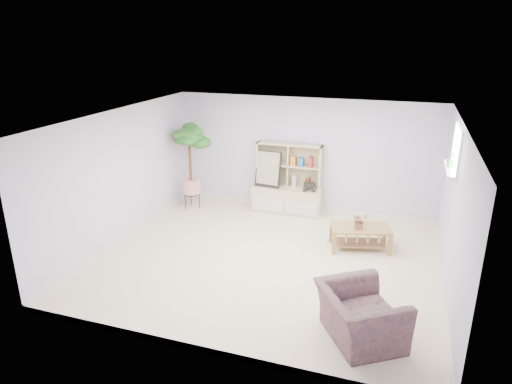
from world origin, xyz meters
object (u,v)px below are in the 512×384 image
(coffee_table, at_px, (360,238))
(armchair, at_px, (360,312))
(storage_unit, at_px, (288,179))
(floor_tree, at_px, (190,167))

(coffee_table, bearing_deg, armchair, -98.79)
(storage_unit, bearing_deg, floor_tree, -168.51)
(coffee_table, bearing_deg, floor_tree, 151.64)
(storage_unit, relative_size, floor_tree, 0.80)
(coffee_table, distance_m, armchair, 2.58)
(storage_unit, height_order, coffee_table, storage_unit)
(coffee_table, bearing_deg, storage_unit, 127.20)
(storage_unit, bearing_deg, coffee_table, -37.83)
(coffee_table, xyz_separation_m, floor_tree, (-3.70, 0.88, 0.71))
(floor_tree, bearing_deg, coffee_table, -13.39)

